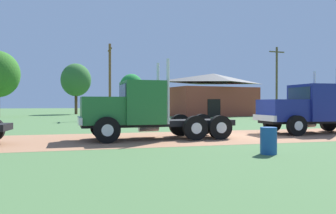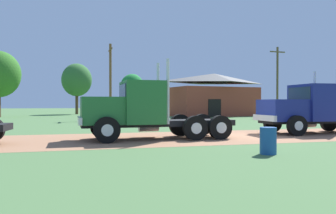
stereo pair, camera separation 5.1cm
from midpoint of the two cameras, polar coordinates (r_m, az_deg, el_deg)
name	(u,v)px [view 1 (the left image)]	position (r m, az deg, el deg)	size (l,w,h in m)	color
ground_plane	(239,136)	(18.27, 11.78, -4.78)	(200.00, 200.00, 0.00)	#476B3C
dirt_track	(239,136)	(18.27, 11.78, -4.76)	(120.00, 6.76, 0.01)	#9B6B4C
truck_foreground_white	(139,111)	(16.18, -5.02, -0.74)	(7.52, 2.75, 3.76)	black
truck_near_left	(307,110)	(20.91, 22.19, -0.54)	(7.47, 2.86, 3.64)	black
steel_barrel	(269,141)	(12.05, 16.37, -5.43)	(0.55, 0.55, 0.91)	#19478C
shed_building	(213,96)	(45.41, 7.59, 1.91)	(12.14, 7.51, 5.61)	brown
utility_pole_near	(110,79)	(35.73, -9.75, 4.59)	(0.26, 2.20, 7.84)	brown
utility_pole_far	(277,80)	(44.74, 17.71, 4.34)	(2.20, 0.36, 8.71)	brown
tree_right	(76,80)	(54.21, -15.18, 4.38)	(4.56, 4.56, 7.78)	#513823
tree_far_right	(131,87)	(58.42, -6.17, 3.34)	(4.02, 4.02, 6.67)	#513823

